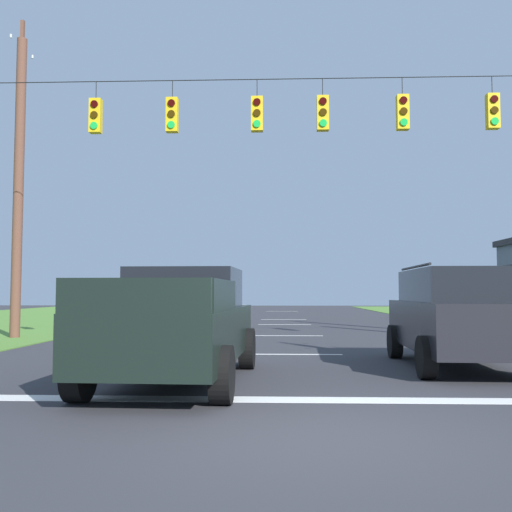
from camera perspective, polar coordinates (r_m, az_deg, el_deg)
ground_plane at (r=6.45m, az=5.20°, el=-17.20°), size 120.00×120.00×0.00m
stop_bar_stripe at (r=8.44m, az=4.45°, el=-13.93°), size 14.09×0.45×0.01m
lane_dash_0 at (r=14.38m, az=3.48°, el=-9.63°), size 2.50×0.15×0.01m
lane_dash_1 at (r=20.45m, az=3.08°, el=-7.84°), size 2.50×0.15×0.01m
lane_dash_2 at (r=27.46m, az=2.85°, el=-6.75°), size 2.50×0.15×0.01m
lane_dash_3 at (r=32.40m, az=2.74°, el=-6.27°), size 2.50×0.15×0.01m
lane_dash_4 at (r=46.30m, az=2.57°, el=-5.46°), size 2.50×0.15×0.01m
overhead_signal_span at (r=15.78m, az=3.54°, el=7.56°), size 17.11×0.31×7.92m
pickup_truck at (r=10.04m, az=-7.56°, el=-6.72°), size 2.46×5.48×1.95m
suv_black at (r=12.44m, az=19.20°, el=-5.51°), size 2.34×4.86×2.05m
distant_car_oncoming at (r=34.85m, az=18.40°, el=-4.61°), size 4.32×2.06×1.52m
distant_car_far_parked at (r=23.27m, az=-6.41°, el=-5.37°), size 4.35×2.13×1.52m
utility_pole_near_left at (r=21.13m, az=-22.35°, el=6.73°), size 0.33×1.75×10.80m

